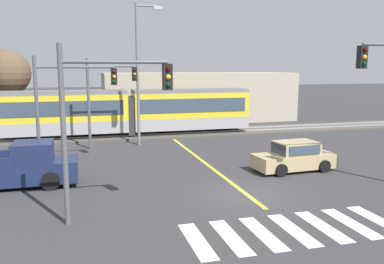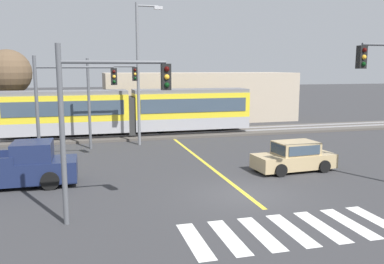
{
  "view_description": "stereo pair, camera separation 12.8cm",
  "coord_description": "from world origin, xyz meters",
  "px_view_note": "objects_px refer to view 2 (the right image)",
  "views": [
    {
      "loc": [
        -6.58,
        -15.21,
        5.28
      ],
      "look_at": [
        -0.45,
        7.09,
        1.6
      ],
      "focal_mm": 38.0,
      "sensor_mm": 36.0,
      "label": 1
    },
    {
      "loc": [
        -6.45,
        -15.24,
        5.28
      ],
      "look_at": [
        -0.45,
        7.09,
        1.6
      ],
      "focal_mm": 38.0,
      "sensor_mm": 36.0,
      "label": 2
    }
  ],
  "objects_px": {
    "bare_tree_far_west": "(8,73)",
    "light_rail_tram": "(130,110)",
    "traffic_light_far_left": "(106,90)",
    "pickup_truck": "(17,168)",
    "traffic_light_near_left": "(100,108)",
    "street_lamp_centre": "(140,67)",
    "traffic_light_mid_left": "(66,95)",
    "sedan_crossing": "(294,157)"
  },
  "relations": [
    {
      "from": "traffic_light_mid_left",
      "to": "street_lamp_centre",
      "type": "relative_size",
      "value": 0.62
    },
    {
      "from": "light_rail_tram",
      "to": "traffic_light_near_left",
      "type": "height_order",
      "value": "traffic_light_near_left"
    },
    {
      "from": "pickup_truck",
      "to": "traffic_light_far_left",
      "type": "distance_m",
      "value": 9.54
    },
    {
      "from": "pickup_truck",
      "to": "traffic_light_mid_left",
      "type": "xyz_separation_m",
      "value": [
        2.09,
        3.3,
        3.02
      ]
    },
    {
      "from": "traffic_light_far_left",
      "to": "bare_tree_far_west",
      "type": "bearing_deg",
      "value": 131.51
    },
    {
      "from": "traffic_light_near_left",
      "to": "bare_tree_far_west",
      "type": "relative_size",
      "value": 0.9
    },
    {
      "from": "pickup_truck",
      "to": "traffic_light_near_left",
      "type": "height_order",
      "value": "traffic_light_near_left"
    },
    {
      "from": "traffic_light_far_left",
      "to": "bare_tree_far_west",
      "type": "xyz_separation_m",
      "value": [
        -7.09,
        8.01,
        1.05
      ]
    },
    {
      "from": "sedan_crossing",
      "to": "street_lamp_centre",
      "type": "bearing_deg",
      "value": 125.78
    },
    {
      "from": "pickup_truck",
      "to": "street_lamp_centre",
      "type": "bearing_deg",
      "value": 51.28
    },
    {
      "from": "traffic_light_mid_left",
      "to": "street_lamp_centre",
      "type": "bearing_deg",
      "value": 47.72
    },
    {
      "from": "light_rail_tram",
      "to": "traffic_light_mid_left",
      "type": "relative_size",
      "value": 3.14
    },
    {
      "from": "traffic_light_far_left",
      "to": "light_rail_tram",
      "type": "bearing_deg",
      "value": 62.97
    },
    {
      "from": "traffic_light_far_left",
      "to": "street_lamp_centre",
      "type": "relative_size",
      "value": 0.62
    },
    {
      "from": "traffic_light_mid_left",
      "to": "bare_tree_far_west",
      "type": "relative_size",
      "value": 0.88
    },
    {
      "from": "sedan_crossing",
      "to": "light_rail_tram",
      "type": "bearing_deg",
      "value": 118.84
    },
    {
      "from": "light_rail_tram",
      "to": "sedan_crossing",
      "type": "bearing_deg",
      "value": -61.16
    },
    {
      "from": "traffic_light_near_left",
      "to": "traffic_light_mid_left",
      "type": "bearing_deg",
      "value": 99.34
    },
    {
      "from": "sedan_crossing",
      "to": "bare_tree_far_west",
      "type": "distance_m",
      "value": 23.51
    },
    {
      "from": "pickup_truck",
      "to": "street_lamp_centre",
      "type": "xyz_separation_m",
      "value": [
        6.75,
        8.42,
        4.45
      ]
    },
    {
      "from": "pickup_truck",
      "to": "street_lamp_centre",
      "type": "relative_size",
      "value": 0.57
    },
    {
      "from": "sedan_crossing",
      "to": "traffic_light_far_left",
      "type": "bearing_deg",
      "value": 135.92
    },
    {
      "from": "street_lamp_centre",
      "to": "bare_tree_far_west",
      "type": "height_order",
      "value": "street_lamp_centre"
    },
    {
      "from": "traffic_light_far_left",
      "to": "pickup_truck",
      "type": "bearing_deg",
      "value": -119.16
    },
    {
      "from": "sedan_crossing",
      "to": "traffic_light_near_left",
      "type": "xyz_separation_m",
      "value": [
        -9.86,
        -4.56,
        3.23
      ]
    },
    {
      "from": "light_rail_tram",
      "to": "sedan_crossing",
      "type": "relative_size",
      "value": 4.3
    },
    {
      "from": "pickup_truck",
      "to": "traffic_light_near_left",
      "type": "bearing_deg",
      "value": -56.53
    },
    {
      "from": "light_rail_tram",
      "to": "street_lamp_centre",
      "type": "height_order",
      "value": "street_lamp_centre"
    },
    {
      "from": "traffic_light_far_left",
      "to": "sedan_crossing",
      "type": "bearing_deg",
      "value": -44.08
    },
    {
      "from": "light_rail_tram",
      "to": "traffic_light_far_left",
      "type": "relative_size",
      "value": 3.16
    },
    {
      "from": "pickup_truck",
      "to": "traffic_light_near_left",
      "type": "relative_size",
      "value": 0.9
    },
    {
      "from": "traffic_light_near_left",
      "to": "traffic_light_mid_left",
      "type": "height_order",
      "value": "traffic_light_near_left"
    },
    {
      "from": "light_rail_tram",
      "to": "bare_tree_far_west",
      "type": "distance_m",
      "value": 10.36
    },
    {
      "from": "pickup_truck",
      "to": "traffic_light_near_left",
      "type": "xyz_separation_m",
      "value": [
        3.51,
        -5.31,
        3.09
      ]
    },
    {
      "from": "sedan_crossing",
      "to": "traffic_light_mid_left",
      "type": "bearing_deg",
      "value": 160.24
    },
    {
      "from": "bare_tree_far_west",
      "to": "light_rail_tram",
      "type": "bearing_deg",
      "value": -24.11
    },
    {
      "from": "sedan_crossing",
      "to": "traffic_light_near_left",
      "type": "bearing_deg",
      "value": -155.18
    },
    {
      "from": "pickup_truck",
      "to": "street_lamp_centre",
      "type": "distance_m",
      "value": 11.68
    },
    {
      "from": "pickup_truck",
      "to": "street_lamp_centre",
      "type": "height_order",
      "value": "street_lamp_centre"
    },
    {
      "from": "sedan_crossing",
      "to": "bare_tree_far_west",
      "type": "xyz_separation_m",
      "value": [
        -16.04,
        16.67,
        4.16
      ]
    },
    {
      "from": "traffic_light_far_left",
      "to": "street_lamp_centre",
      "type": "xyz_separation_m",
      "value": [
        2.34,
        0.51,
        1.47
      ]
    },
    {
      "from": "bare_tree_far_west",
      "to": "traffic_light_near_left",
      "type": "bearing_deg",
      "value": -73.77
    }
  ]
}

